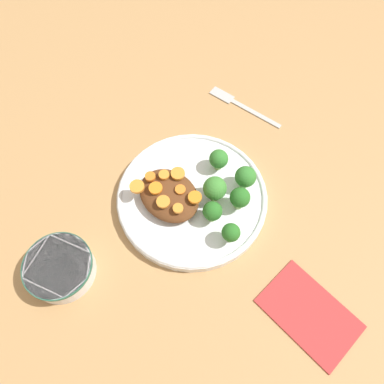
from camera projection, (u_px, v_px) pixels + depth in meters
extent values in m
plane|color=tan|center=(192.00, 200.00, 0.73)|extent=(4.00, 4.00, 0.00)
cylinder|color=white|center=(192.00, 198.00, 0.72)|extent=(0.29, 0.29, 0.02)
torus|color=white|center=(192.00, 196.00, 0.71)|extent=(0.29, 0.29, 0.01)
cylinder|color=silver|center=(60.00, 268.00, 0.65)|extent=(0.12, 0.12, 0.04)
cylinder|color=#235B47|center=(57.00, 265.00, 0.63)|extent=(0.12, 0.12, 0.01)
cylinder|color=white|center=(58.00, 267.00, 0.64)|extent=(0.09, 0.09, 0.01)
ellipsoid|color=#5B3319|center=(169.00, 195.00, 0.69)|extent=(0.12, 0.10, 0.03)
cylinder|color=#759E51|center=(218.00, 164.00, 0.73)|extent=(0.01, 0.01, 0.02)
sphere|color=#337A2D|center=(219.00, 159.00, 0.71)|extent=(0.04, 0.04, 0.04)
cylinder|color=#759E51|center=(244.00, 182.00, 0.71)|extent=(0.02, 0.02, 0.02)
sphere|color=#337A2D|center=(246.00, 177.00, 0.69)|extent=(0.04, 0.04, 0.04)
cylinder|color=#759E51|center=(214.00, 194.00, 0.70)|extent=(0.02, 0.02, 0.02)
sphere|color=#3D8433|center=(215.00, 188.00, 0.68)|extent=(0.04, 0.04, 0.04)
cylinder|color=#7FA85B|center=(239.00, 203.00, 0.69)|extent=(0.02, 0.02, 0.02)
sphere|color=#286B23|center=(240.00, 197.00, 0.67)|extent=(0.04, 0.04, 0.04)
cylinder|color=#7FA85B|center=(212.00, 216.00, 0.68)|extent=(0.01, 0.01, 0.02)
sphere|color=#286B23|center=(212.00, 211.00, 0.66)|extent=(0.04, 0.04, 0.04)
cylinder|color=#7FA85B|center=(230.00, 237.00, 0.66)|extent=(0.01, 0.01, 0.02)
sphere|color=#286B23|center=(231.00, 232.00, 0.64)|extent=(0.03, 0.03, 0.03)
cylinder|color=orange|center=(195.00, 197.00, 0.67)|extent=(0.02, 0.02, 0.01)
cylinder|color=orange|center=(180.00, 190.00, 0.68)|extent=(0.02, 0.02, 0.00)
cylinder|color=orange|center=(137.00, 187.00, 0.68)|extent=(0.03, 0.03, 0.01)
cylinder|color=orange|center=(156.00, 188.00, 0.68)|extent=(0.02, 0.02, 0.01)
cylinder|color=orange|center=(164.00, 175.00, 0.69)|extent=(0.02, 0.02, 0.01)
cylinder|color=orange|center=(163.00, 202.00, 0.67)|extent=(0.02, 0.02, 0.01)
cylinder|color=orange|center=(178.00, 208.00, 0.66)|extent=(0.02, 0.02, 0.01)
cylinder|color=orange|center=(178.00, 174.00, 0.69)|extent=(0.03, 0.03, 0.01)
cylinder|color=orange|center=(150.00, 177.00, 0.69)|extent=(0.02, 0.02, 0.01)
cube|color=#B8B8B8|center=(256.00, 113.00, 0.83)|extent=(0.13, 0.03, 0.01)
cube|color=#B8B8B8|center=(222.00, 95.00, 0.85)|extent=(0.06, 0.03, 0.01)
cube|color=#B73333|center=(310.00, 313.00, 0.63)|extent=(0.16, 0.10, 0.01)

